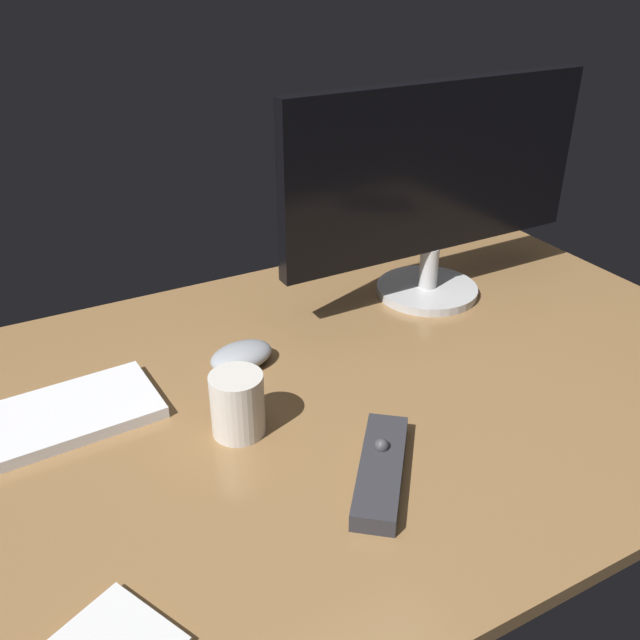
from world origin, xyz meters
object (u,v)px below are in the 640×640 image
object	(u,v)px
media_remote	(381,469)
coffee_mug	(237,404)
computer_mouse	(241,356)
monitor	(436,183)
keyboard	(5,433)

from	to	relation	value
media_remote	coffee_mug	xyz separation A→B (cm)	(-11.65, 16.38, 3.14)
computer_mouse	media_remote	distance (cm)	31.50
monitor	computer_mouse	size ratio (longest dim) A/B	5.80
monitor	coffee_mug	world-z (taller)	monitor
monitor	computer_mouse	distance (cm)	44.35
computer_mouse	coffee_mug	size ratio (longest dim) A/B	1.16
monitor	media_remote	distance (cm)	54.51
computer_mouse	coffee_mug	bearing A→B (deg)	-123.18
monitor	keyboard	world-z (taller)	monitor
monitor	keyboard	xyz separation A→B (cm)	(-73.27, -8.15, -20.16)
keyboard	coffee_mug	size ratio (longest dim) A/B	4.54
keyboard	media_remote	bearing A→B (deg)	-40.28
keyboard	computer_mouse	world-z (taller)	computer_mouse
media_remote	keyboard	bearing A→B (deg)	91.75
keyboard	computer_mouse	bearing A→B (deg)	-0.38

